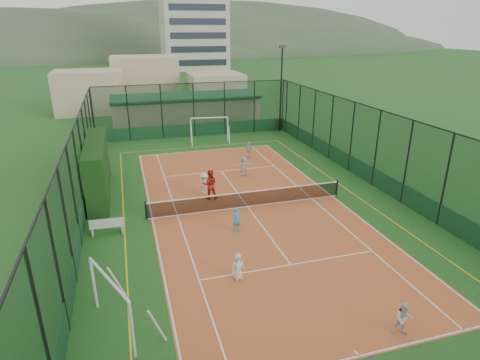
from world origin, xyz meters
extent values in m
plane|color=#24511B|center=(0.00, 0.00, 0.00)|extent=(300.00, 300.00, 0.00)
cube|color=#AF5227|center=(0.00, 0.00, 0.01)|extent=(11.17, 23.97, 0.01)
cube|color=beige|center=(12.00, 82.00, 15.00)|extent=(15.00, 12.00, 30.00)
cube|color=black|center=(-8.30, 4.65, 1.68)|extent=(1.15, 7.66, 3.35)
imported|color=silver|center=(-2.53, -6.74, 0.60)|extent=(0.63, 0.47, 1.18)
imported|color=#468DC7|center=(-1.43, -2.71, 0.67)|extent=(0.56, 0.46, 1.33)
imported|color=silver|center=(1.93, -11.41, 0.64)|extent=(0.74, 0.67, 1.26)
imported|color=white|center=(-2.03, 2.60, 0.70)|extent=(0.89, 0.51, 1.38)
imported|color=silver|center=(2.91, 8.91, 0.68)|extent=(0.83, 0.69, 1.33)
imported|color=silver|center=(1.26, 5.03, 0.73)|extent=(1.36, 0.51, 1.44)
imported|color=#AB2512|center=(-1.83, 1.78, 0.93)|extent=(1.00, 0.83, 1.85)
sphere|color=#CCE033|center=(2.78, 0.86, 0.04)|extent=(0.07, 0.07, 0.07)
sphere|color=#CCE033|center=(0.63, 0.96, 0.04)|extent=(0.07, 0.07, 0.07)
sphere|color=#CCE033|center=(0.55, 0.71, 0.04)|extent=(0.07, 0.07, 0.07)
sphere|color=#CCE033|center=(-2.35, 2.05, 0.04)|extent=(0.07, 0.07, 0.07)
camera|label=1|loc=(-6.45, -20.33, 9.83)|focal=30.00mm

